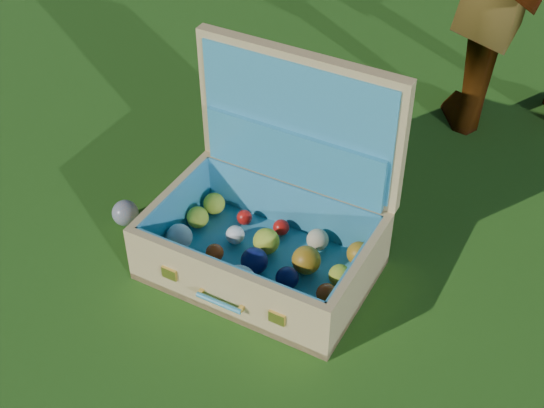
# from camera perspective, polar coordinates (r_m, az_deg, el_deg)

# --- Properties ---
(ground) EXTENTS (60.00, 60.00, 0.00)m
(ground) POSITION_cam_1_polar(r_m,az_deg,el_deg) (1.93, 3.02, -6.66)
(ground) COLOR #215114
(ground) RESTS_ON ground
(stray_ball) EXTENTS (0.07, 0.07, 0.07)m
(stray_ball) POSITION_cam_1_polar(r_m,az_deg,el_deg) (2.14, -10.99, -0.67)
(stray_ball) COLOR teal
(stray_ball) RESTS_ON ground
(suitcase) EXTENTS (0.60, 0.46, 0.54)m
(suitcase) POSITION_cam_1_polar(r_m,az_deg,el_deg) (1.92, 0.04, -0.64)
(suitcase) COLOR tan
(suitcase) RESTS_ON ground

